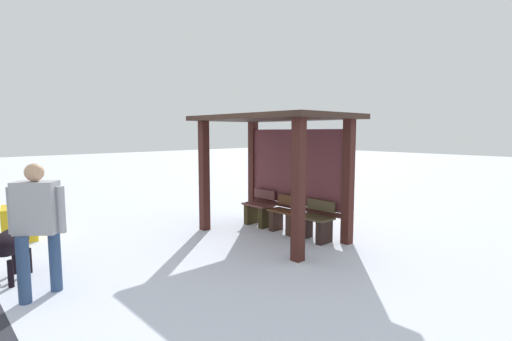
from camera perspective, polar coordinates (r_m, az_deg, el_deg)
name	(u,v)px	position (r m, az deg, el deg)	size (l,w,h in m)	color
ground_plane	(271,236)	(7.28, 2.33, -10.02)	(60.00, 60.00, 0.00)	white
bus_shelter	(278,147)	(7.14, 3.47, 3.70)	(3.02, 1.84, 2.32)	#3E1C18
bench_left_inside	(259,211)	(8.00, 0.47, -6.25)	(0.66, 0.40, 0.76)	#562C2A
bench_center_inside	(285,217)	(7.48, 4.47, -7.22)	(0.66, 0.35, 0.73)	#4E2E1B
bench_right_inside	(315,225)	(7.00, 9.05, -8.21)	(0.66, 0.42, 0.74)	#433824
person_walking	(37,219)	(5.18, -30.64, -6.46)	(0.50, 0.58, 1.64)	#AEAEB5
dog	(14,241)	(6.11, -33.22, -9.06)	(0.97, 0.76, 0.73)	black
grit_bin	(20,223)	(8.27, -32.60, -6.80)	(0.70, 0.56, 0.62)	yellow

